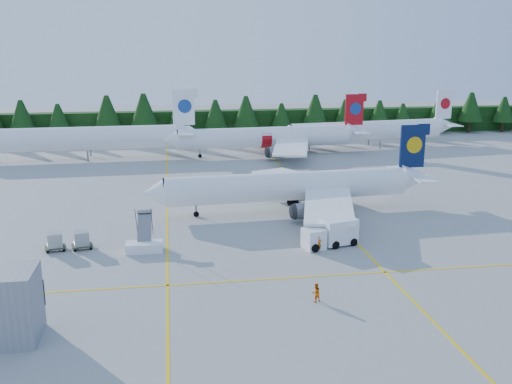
{
  "coord_description": "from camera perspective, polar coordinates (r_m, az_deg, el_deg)",
  "views": [
    {
      "loc": [
        -13.34,
        -53.11,
        20.16
      ],
      "look_at": [
        -3.34,
        12.29,
        3.5
      ],
      "focal_mm": 40.0,
      "sensor_mm": 36.0,
      "label": 1
    }
  ],
  "objects": [
    {
      "name": "airliner_red",
      "position": [
        110.67,
        0.57,
        5.45
      ],
      "size": [
        39.56,
        32.48,
        11.5
      ],
      "rotation": [
        0.0,
        0.0,
        0.06
      ],
      "color": "white",
      "rests_on": "ground"
    },
    {
      "name": "airstairs",
      "position": [
        59.8,
        -11.1,
        -5.1
      ],
      "size": [
        3.77,
        5.12,
        3.38
      ],
      "rotation": [
        0.0,
        0.0,
        -0.01
      ],
      "color": "white",
      "rests_on": "ground"
    },
    {
      "name": "treeline_hedge",
      "position": [
        136.85,
        -3.05,
        6.91
      ],
      "size": [
        220.0,
        4.0,
        6.0
      ],
      "primitive_type": "cube",
      "color": "black",
      "rests_on": "ground"
    },
    {
      "name": "crew_b",
      "position": [
        47.56,
        6.0,
        -9.97
      ],
      "size": [
        0.94,
        0.84,
        1.6
      ],
      "primitive_type": "imported",
      "rotation": [
        0.0,
        0.0,
        3.5
      ],
      "color": "#DB5E04",
      "rests_on": "ground"
    },
    {
      "name": "crew_a",
      "position": [
        58.79,
        6.28,
        -5.16
      ],
      "size": [
        0.65,
        0.48,
        1.64
      ],
      "primitive_type": "imported",
      "rotation": [
        0.0,
        0.0,
        -0.16
      ],
      "color": "#D55F04",
      "rests_on": "ground"
    },
    {
      "name": "ground",
      "position": [
        58.35,
        5.1,
        -6.14
      ],
      "size": [
        320.0,
        320.0,
        0.0
      ],
      "primitive_type": "plane",
      "color": "#A1A19B",
      "rests_on": "ground"
    },
    {
      "name": "crew_c",
      "position": [
        65.72,
        8.11,
        -3.05
      ],
      "size": [
        0.83,
        0.91,
        1.82
      ],
      "primitive_type": "imported",
      "rotation": [
        0.0,
        0.0,
        1.01
      ],
      "color": "orange",
      "rests_on": "ground"
    },
    {
      "name": "uld_pair",
      "position": [
        61.9,
        -18.26,
        -4.58
      ],
      "size": [
        4.99,
        2.12,
        1.58
      ],
      "rotation": [
        0.0,
        0.0,
        0.22
      ],
      "color": "#383C2B",
      "rests_on": "ground"
    },
    {
      "name": "taxi_stripe_b",
      "position": [
        78.26,
        5.92,
        -0.87
      ],
      "size": [
        0.25,
        120.0,
        0.01
      ],
      "primitive_type": "cube",
      "color": "yellow",
      "rests_on": "ground"
    },
    {
      "name": "airliner_far_right",
      "position": [
        121.63,
        10.51,
        6.08
      ],
      "size": [
        39.6,
        8.7,
        11.54
      ],
      "rotation": [
        0.0,
        0.0,
        0.13
      ],
      "color": "white",
      "rests_on": "ground"
    },
    {
      "name": "service_truck",
      "position": [
        60.33,
        7.41,
        -4.11
      ],
      "size": [
        6.19,
        3.61,
        2.82
      ],
      "rotation": [
        0.0,
        0.0,
        0.27
      ],
      "color": "silver",
      "rests_on": "ground"
    },
    {
      "name": "taxi_stripe_cross",
      "position": [
        52.95,
        6.65,
        -8.34
      ],
      "size": [
        80.0,
        0.25,
        0.01
      ],
      "primitive_type": "cube",
      "color": "yellow",
      "rests_on": "ground"
    },
    {
      "name": "airliner_navy",
      "position": [
        72.05,
        2.76,
        0.49
      ],
      "size": [
        36.51,
        29.98,
        10.61
      ],
      "rotation": [
        0.0,
        0.0,
        0.06
      ],
      "color": "white",
      "rests_on": "ground"
    },
    {
      "name": "taxi_stripe_a",
      "position": [
        75.84,
        -8.88,
        -1.45
      ],
      "size": [
        0.25,
        120.0,
        0.01
      ],
      "primitive_type": "cube",
      "color": "yellow",
      "rests_on": "ground"
    },
    {
      "name": "airliner_far_left",
      "position": [
        111.88,
        -18.18,
        5.12
      ],
      "size": [
        43.73,
        5.72,
        12.71
      ],
      "rotation": [
        0.0,
        0.0,
        0.03
      ],
      "color": "white",
      "rests_on": "ground"
    }
  ]
}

